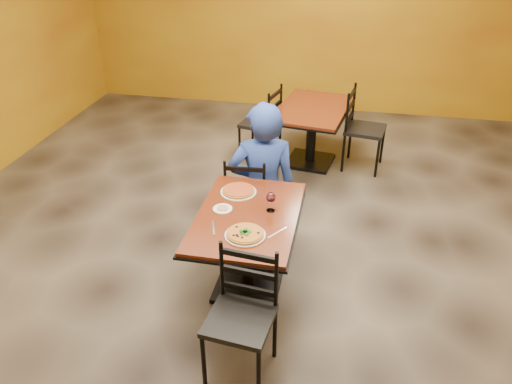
% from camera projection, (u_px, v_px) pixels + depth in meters
% --- Properties ---
extents(floor, '(7.00, 8.00, 0.01)m').
position_uv_depth(floor, '(259.00, 253.00, 4.83)').
color(floor, black).
rests_on(floor, ground).
extents(wall_back, '(7.00, 0.01, 3.00)m').
position_uv_depth(wall_back, '(311.00, 11.00, 7.46)').
color(wall_back, '#B59314').
rests_on(wall_back, ground).
extents(table_main, '(0.83, 1.23, 0.75)m').
position_uv_depth(table_main, '(248.00, 234.00, 4.12)').
color(table_main, maroon).
rests_on(table_main, floor).
extents(table_second, '(1.01, 1.35, 0.75)m').
position_uv_depth(table_second, '(312.00, 122.00, 6.21)').
color(table_second, maroon).
rests_on(table_second, floor).
extents(chair_main_near, '(0.48, 0.48, 0.96)m').
position_uv_depth(chair_main_near, '(240.00, 321.00, 3.38)').
color(chair_main_near, black).
rests_on(chair_main_near, floor).
extents(chair_main_far, '(0.43, 0.43, 0.89)m').
position_uv_depth(chair_main_far, '(248.00, 195.00, 4.90)').
color(chair_main_far, black).
rests_on(chair_main_far, floor).
extents(chair_second_left, '(0.52, 0.52, 0.97)m').
position_uv_depth(chair_second_left, '(260.00, 123.00, 6.36)').
color(chair_second_left, black).
rests_on(chair_second_left, floor).
extents(chair_second_right, '(0.52, 0.52, 1.01)m').
position_uv_depth(chair_second_right, '(365.00, 130.00, 6.12)').
color(chair_second_right, black).
rests_on(chair_second_right, floor).
extents(diner, '(0.76, 0.60, 1.39)m').
position_uv_depth(diner, '(263.00, 171.00, 4.79)').
color(diner, '#1C359B').
rests_on(diner, floor).
extents(plate_main, '(0.31, 0.31, 0.01)m').
position_uv_depth(plate_main, '(245.00, 235.00, 3.77)').
color(plate_main, white).
rests_on(plate_main, table_main).
extents(pizza_main, '(0.28, 0.28, 0.02)m').
position_uv_depth(pizza_main, '(245.00, 233.00, 3.76)').
color(pizza_main, '#8F2F0A').
rests_on(pizza_main, plate_main).
extents(plate_far, '(0.31, 0.31, 0.01)m').
position_uv_depth(plate_far, '(238.00, 192.00, 4.33)').
color(plate_far, white).
rests_on(plate_far, table_main).
extents(pizza_far, '(0.28, 0.28, 0.02)m').
position_uv_depth(pizza_far, '(238.00, 190.00, 4.32)').
color(pizza_far, '#BB6124').
rests_on(pizza_far, plate_far).
extents(side_plate, '(0.16, 0.16, 0.01)m').
position_uv_depth(side_plate, '(223.00, 209.00, 4.09)').
color(side_plate, white).
rests_on(side_plate, table_main).
extents(dip, '(0.09, 0.09, 0.01)m').
position_uv_depth(dip, '(223.00, 208.00, 4.09)').
color(dip, '#AA8352').
rests_on(dip, side_plate).
extents(wine_glass, '(0.08, 0.08, 0.18)m').
position_uv_depth(wine_glass, '(271.00, 201.00, 4.03)').
color(wine_glass, white).
rests_on(wine_glass, table_main).
extents(fork, '(0.07, 0.19, 0.00)m').
position_uv_depth(fork, '(214.00, 227.00, 3.87)').
color(fork, silver).
rests_on(fork, table_main).
extents(knife, '(0.13, 0.18, 0.00)m').
position_uv_depth(knife, '(278.00, 232.00, 3.81)').
color(knife, silver).
rests_on(knife, table_main).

